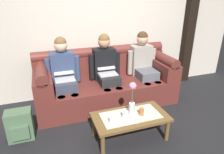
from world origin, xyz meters
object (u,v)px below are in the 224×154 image
couch (106,83)px  person_middle (106,67)px  person_right (143,63)px  cup_near_left (125,114)px  backpack_left (20,126)px  person_left (64,72)px  cup_far_center (112,120)px  flower_vase (132,98)px  coffee_table (130,118)px  cup_near_right (142,112)px

couch → person_middle: (0.00, -0.00, 0.29)m
person_middle → person_right: size_ratio=1.00×
cup_near_left → backpack_left: (-1.33, 0.47, -0.19)m
person_left → cup_far_center: bearing=-69.6°
flower_vase → person_middle: bearing=91.7°
person_right → coffee_table: (-0.72, -1.08, -0.35)m
couch → backpack_left: (-1.41, -0.63, -0.16)m
person_right → cup_near_right: size_ratio=12.48×
person_left → backpack_left: (-0.69, -0.62, -0.45)m
person_left → flower_vase: person_left is taller
person_right → person_middle: bearing=-180.0°
coffee_table → cup_near_right: (0.14, -0.04, 0.10)m
couch → person_left: person_left is taller
person_right → cup_far_center: person_right is taller
person_middle → person_right: same height
person_left → coffee_table: bearing=-56.2°
cup_near_left → cup_near_right: size_ratio=0.86×
couch → cup_near_right: couch is taller
cup_near_right → backpack_left: (-1.55, 0.49, -0.20)m
flower_vase → backpack_left: (-1.44, 0.42, -0.38)m
person_right → flower_vase: (-0.69, -1.04, -0.07)m
couch → coffee_table: (0.00, -1.08, -0.06)m
cup_near_left → coffee_table: bearing=13.3°
person_right → coffee_table: 1.34m
coffee_table → cup_near_right: cup_near_right is taller
flower_vase → cup_far_center: flower_vase is taller
couch → cup_near_right: (0.14, -1.12, 0.04)m
person_middle → person_right: bearing=0.0°
flower_vase → cup_near_left: flower_vase is taller
coffee_table → cup_near_left: (-0.09, -0.02, 0.09)m
cup_near_right → couch: bearing=97.1°
cup_far_center → person_left: bearing=110.4°
flower_vase → cup_near_left: (-0.12, -0.05, -0.19)m
person_right → cup_near_right: person_right is taller
cup_near_left → cup_far_center: bearing=-164.7°
couch → cup_far_center: (-0.29, -1.16, 0.03)m
person_middle → cup_near_right: (0.14, -1.12, -0.25)m
coffee_table → cup_near_left: size_ratio=11.88×
person_left → backpack_left: 1.03m
flower_vase → cup_near_left: size_ratio=5.41×
person_left → person_right: 1.44m
coffee_table → cup_far_center: bearing=-165.3°
couch → person_middle: person_middle is taller
person_right → cup_near_right: 1.28m
person_right → backpack_left: (-2.13, -0.62, -0.45)m
person_middle → cup_far_center: (-0.29, -1.15, -0.26)m
cup_near_right → backpack_left: 1.64m
couch → cup_far_center: bearing=-104.2°
flower_vase → cup_near_right: (0.11, -0.08, -0.19)m
person_middle → cup_near_right: bearing=-82.9°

